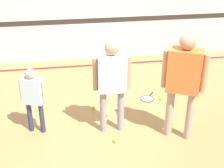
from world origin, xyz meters
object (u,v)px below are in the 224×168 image
object	(u,v)px
person_student_left	(33,94)
racket_spare_on_floor	(147,98)
person_student_right	(184,76)
tennis_ball_near_instructor	(115,141)
tennis_ball_by_spare_racket	(161,98)
person_instructor	(112,78)
tennis_ball_stray_left	(172,123)
tennis_ball_stray_right	(94,107)

from	to	relation	value
person_student_left	racket_spare_on_floor	size ratio (longest dim) A/B	2.59
person_student_left	person_student_right	bearing A→B (deg)	7.10
tennis_ball_near_instructor	tennis_ball_by_spare_racket	distance (m)	1.69
person_instructor	tennis_ball_stray_left	world-z (taller)	person_instructor
tennis_ball_by_spare_racket	tennis_ball_stray_left	bearing A→B (deg)	-94.09
person_student_left	tennis_ball_stray_left	bearing A→B (deg)	15.30
racket_spare_on_floor	person_student_right	bearing A→B (deg)	-136.23
person_student_left	person_student_right	distance (m)	2.42
person_instructor	tennis_ball_by_spare_racket	size ratio (longest dim) A/B	24.56
person_student_right	tennis_ball_stray_right	world-z (taller)	person_student_right
person_instructor	person_student_left	world-z (taller)	person_instructor
person_student_right	tennis_ball_stray_left	world-z (taller)	person_student_right
tennis_ball_by_spare_racket	tennis_ball_stray_left	size ratio (longest dim) A/B	1.00
tennis_ball_by_spare_racket	tennis_ball_stray_left	distance (m)	0.88
tennis_ball_stray_right	tennis_ball_stray_left	bearing A→B (deg)	-29.43
tennis_ball_stray_right	person_instructor	bearing A→B (deg)	-71.99
racket_spare_on_floor	tennis_ball_near_instructor	xyz separation A→B (m)	(-0.89, -1.31, 0.02)
tennis_ball_near_instructor	tennis_ball_stray_right	xyz separation A→B (m)	(-0.24, 1.10, 0.00)
tennis_ball_near_instructor	tennis_ball_stray_left	bearing A→B (deg)	17.87
person_student_right	tennis_ball_stray_right	size ratio (longest dim) A/B	27.32
tennis_ball_stray_right	person_student_right	bearing A→B (deg)	-39.96
person_student_left	tennis_ball_by_spare_racket	size ratio (longest dim) A/B	17.81
person_student_left	tennis_ball_stray_right	bearing A→B (deg)	48.62
person_instructor	person_student_right	bearing A→B (deg)	-15.31
person_student_left	tennis_ball_near_instructor	size ratio (longest dim) A/B	17.81
person_student_left	person_student_right	world-z (taller)	person_student_right
person_student_left	tennis_ball_stray_right	size ratio (longest dim) A/B	17.81
tennis_ball_stray_left	racket_spare_on_floor	bearing A→B (deg)	101.84
person_student_right	racket_spare_on_floor	world-z (taller)	person_student_right
person_student_left	racket_spare_on_floor	bearing A→B (deg)	39.53
person_student_right	tennis_ball_stray_right	xyz separation A→B (m)	(-1.30, 1.09, -1.08)
person_student_right	tennis_ball_near_instructor	xyz separation A→B (m)	(-1.06, -0.01, -1.08)
person_instructor	person_student_left	distance (m)	1.32
person_instructor	tennis_ball_stray_left	xyz separation A→B (m)	(1.09, -0.01, -0.97)
tennis_ball_stray_left	tennis_ball_stray_right	distance (m)	1.53
tennis_ball_near_instructor	tennis_ball_stray_left	xyz separation A→B (m)	(1.09, 0.35, 0.00)
tennis_ball_near_instructor	tennis_ball_stray_right	distance (m)	1.13
tennis_ball_by_spare_racket	tennis_ball_near_instructor	bearing A→B (deg)	-133.06
tennis_ball_by_spare_racket	tennis_ball_stray_right	size ratio (longest dim) A/B	1.00
person_student_right	tennis_ball_by_spare_racket	xyz separation A→B (m)	(0.09, 1.22, -1.08)
tennis_ball_by_spare_racket	tennis_ball_stray_right	xyz separation A→B (m)	(-1.39, -0.13, 0.00)
racket_spare_on_floor	tennis_ball_near_instructor	bearing A→B (deg)	-177.81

